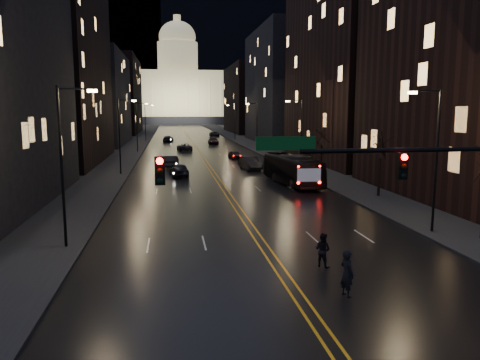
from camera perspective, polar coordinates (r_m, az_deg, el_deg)
name	(u,v)px	position (r m, az deg, el deg)	size (l,w,h in m)	color
ground	(309,312)	(18.84, 8.38, -15.66)	(900.00, 900.00, 0.00)	black
road	(187,134)	(146.70, -6.52, 5.53)	(20.00, 320.00, 0.02)	black
sidewalk_left	(141,135)	(146.87, -12.01, 5.43)	(8.00, 320.00, 0.16)	black
sidewalk_right	(231,134)	(147.84, -1.06, 5.64)	(8.00, 320.00, 0.16)	black
center_line	(187,134)	(146.69, -6.52, 5.54)	(0.62, 320.00, 0.01)	orange
building_left_mid	(54,64)	(72.45, -21.71, 12.99)	(12.00, 30.00, 28.00)	black
building_left_far	(97,99)	(109.58, -17.07, 9.42)	(12.00, 34.00, 20.00)	black
building_left_dist	(119,96)	(157.27, -14.51, 9.89)	(12.00, 40.00, 24.00)	black
building_right_tall	(351,30)	(72.25, 13.44, 17.36)	(12.00, 30.00, 38.00)	black
building_right_mid	(282,87)	(111.63, 5.14, 11.28)	(12.00, 34.00, 26.00)	black
building_right_dist	(248,99)	(158.60, 1.00, 9.79)	(12.00, 40.00, 22.00)	black
mountain_ridge	(223,39)	(403.06, -2.07, 16.76)	(520.00, 60.00, 130.00)	black
capitol	(178,92)	(266.62, -7.52, 10.56)	(90.00, 50.00, 58.50)	black
traffic_signal	(460,178)	(19.93, 25.19, 0.26)	(17.29, 0.45, 7.00)	black
streetlamp_right_near	(434,153)	(30.95, 22.56, 3.07)	(2.13, 0.25, 9.00)	black
streetlamp_left_near	(65,158)	(27.14, -20.58, 2.50)	(2.13, 0.25, 9.00)	black
streetlamp_right_mid	(300,131)	(58.67, 7.31, 5.96)	(2.13, 0.25, 9.00)	black
streetlamp_left_mid	(121,132)	(56.75, -14.32, 5.68)	(2.13, 0.25, 9.00)	black
streetlamp_right_far	(256,124)	(87.90, 1.96, 6.88)	(2.13, 0.25, 9.00)	black
streetlamp_left_far	(138,124)	(86.63, -12.35, 6.66)	(2.13, 0.25, 9.00)	black
streetlamp_right_dist	(234,120)	(117.52, -0.71, 7.32)	(2.13, 0.25, 9.00)	black
streetlamp_left_dist	(146,120)	(116.57, -11.39, 7.14)	(2.13, 0.25, 9.00)	black
tree_right_mid	(381,146)	(42.58, 16.76, 3.95)	(2.40, 2.40, 6.65)	black
tree_right_far	(322,136)	(57.43, 9.95, 5.29)	(2.40, 2.40, 6.65)	black
bus	(292,170)	(48.73, 6.37, 1.28)	(2.60, 11.11, 3.10)	black
oncoming_car_a	(179,170)	(54.48, -7.44, 1.24)	(1.90, 4.72, 1.61)	black
oncoming_car_b	(171,161)	(63.55, -8.39, 2.26)	(1.68, 4.82, 1.59)	black
oncoming_car_c	(184,147)	(88.69, -6.80, 4.01)	(2.35, 5.09, 1.42)	black
oncoming_car_d	(168,139)	(113.57, -8.77, 4.98)	(2.08, 5.12, 1.48)	black
receding_car_a	(250,163)	(60.17, 1.27, 2.05)	(1.79, 5.14, 1.69)	black
receding_car_b	(235,155)	(73.11, -0.60, 3.07)	(1.58, 3.92, 1.34)	black
receding_car_c	(213,141)	(104.27, -3.28, 4.76)	(2.12, 5.21, 1.51)	black
receding_car_d	(214,134)	(135.56, -3.14, 5.65)	(2.51, 5.44, 1.51)	black
pedestrian_a	(347,274)	(20.20, 12.91, -11.06)	(0.72, 0.47, 1.98)	black
pedestrian_b	(323,250)	(23.64, 10.04, -8.39)	(0.83, 0.46, 1.71)	black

